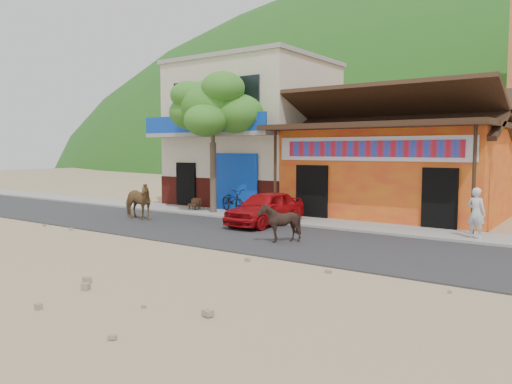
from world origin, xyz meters
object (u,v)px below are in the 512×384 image
cow_tan (136,201)px  pedestrian (476,213)px  red_car (265,208)px  cafe_chair_left (195,199)px  tree (213,143)px  scooter (233,200)px  cow_dark (279,223)px  cafe_chair_right (193,200)px

cow_tan → pedestrian: (12.09, 2.83, 0.12)m
red_car → cafe_chair_left: bearing=162.4°
tree → pedestrian: size_ratio=3.85×
tree → pedestrian: (10.67, -0.22, -2.22)m
scooter → cafe_chair_left: (-2.00, -0.25, -0.04)m
red_car → cafe_chair_left: (-5.00, 1.61, -0.08)m
cow_dark → cafe_chair_right: 8.42m
cow_tan → scooter: (2.01, 3.64, -0.16)m
cow_dark → pedestrian: size_ratio=0.76×
red_car → pedestrian: size_ratio=2.36×
pedestrian → cafe_chair_left: 12.09m
cow_tan → cow_dark: (7.34, -0.84, -0.15)m
tree → cow_dark: bearing=-33.3°
cow_tan → scooter: 4.17m
tree → cow_tan: 4.10m
pedestrian → cafe_chair_left: size_ratio=1.67×
cow_tan → cafe_chair_right: 3.32m
tree → scooter: size_ratio=3.15×
cow_tan → cafe_chair_left: (0.01, 3.39, -0.19)m
tree → scooter: (0.60, 0.59, -2.50)m
cow_tan → pedestrian: 12.41m
tree → cafe_chair_left: bearing=166.3°
tree → cafe_chair_left: tree is taller
cow_dark → red_car: bearing=-148.2°
red_car → cow_tan: bearing=-160.2°
cafe_chair_left → cow_tan: bearing=-98.6°
cafe_chair_left → cafe_chair_right: (0.00, -0.09, -0.05)m
tree → pedestrian: tree is taller
pedestrian → cafe_chair_left: pedestrian is taller
red_car → cafe_chair_right: 5.23m
tree → cow_tan: size_ratio=3.42×
cow_tan → cow_dark: 7.39m
cow_dark → cafe_chair_left: cow_dark is taller
scooter → pedestrian: 10.11m
cow_tan → pedestrian: pedestrian is taller
cow_tan → red_car: cow_tan is taller
tree → red_car: (3.60, -1.27, -2.45)m
scooter → cafe_chair_left: 2.02m
cow_dark → pedestrian: 6.00m
scooter → pedestrian: pedestrian is taller
tree → cafe_chair_right: size_ratio=7.21×
cafe_chair_left → tree: bearing=-22.1°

